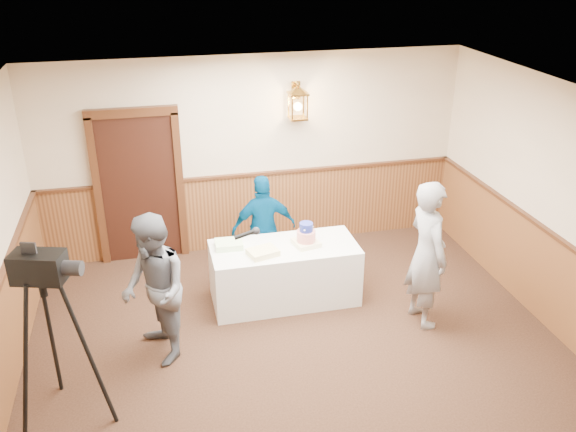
{
  "coord_description": "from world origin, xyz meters",
  "views": [
    {
      "loc": [
        -1.38,
        -4.54,
        4.22
      ],
      "look_at": [
        0.08,
        1.7,
        1.25
      ],
      "focal_mm": 38.0,
      "sensor_mm": 36.0,
      "label": 1
    }
  ],
  "objects_px": {
    "tiered_cake": "(306,236)",
    "sheet_cake_yellow": "(263,252)",
    "assistant_p": "(264,228)",
    "sheet_cake_green": "(229,244)",
    "interviewer": "(154,290)",
    "tv_camera_rig": "(55,350)",
    "display_table": "(284,273)",
    "baker": "(427,254)"
  },
  "relations": [
    {
      "from": "sheet_cake_yellow",
      "to": "sheet_cake_green",
      "type": "bearing_deg",
      "value": 141.66
    },
    {
      "from": "tiered_cake",
      "to": "baker",
      "type": "xyz_separation_m",
      "value": [
        1.22,
        -0.8,
        0.03
      ]
    },
    {
      "from": "display_table",
      "to": "tiered_cake",
      "type": "relative_size",
      "value": 5.28
    },
    {
      "from": "sheet_cake_green",
      "to": "tv_camera_rig",
      "type": "height_order",
      "value": "tv_camera_rig"
    },
    {
      "from": "sheet_cake_yellow",
      "to": "baker",
      "type": "xyz_separation_m",
      "value": [
        1.78,
        -0.67,
        0.11
      ]
    },
    {
      "from": "display_table",
      "to": "baker",
      "type": "bearing_deg",
      "value": -29.12
    },
    {
      "from": "interviewer",
      "to": "baker",
      "type": "height_order",
      "value": "baker"
    },
    {
      "from": "interviewer",
      "to": "tv_camera_rig",
      "type": "bearing_deg",
      "value": -64.63
    },
    {
      "from": "assistant_p",
      "to": "tv_camera_rig",
      "type": "relative_size",
      "value": 0.81
    },
    {
      "from": "tiered_cake",
      "to": "baker",
      "type": "bearing_deg",
      "value": -33.43
    },
    {
      "from": "tiered_cake",
      "to": "interviewer",
      "type": "relative_size",
      "value": 0.2
    },
    {
      "from": "tiered_cake",
      "to": "interviewer",
      "type": "distance_m",
      "value": 2.01
    },
    {
      "from": "display_table",
      "to": "interviewer",
      "type": "bearing_deg",
      "value": -152.72
    },
    {
      "from": "display_table",
      "to": "sheet_cake_yellow",
      "type": "xyz_separation_m",
      "value": [
        -0.3,
        -0.15,
        0.41
      ]
    },
    {
      "from": "baker",
      "to": "tv_camera_rig",
      "type": "height_order",
      "value": "tv_camera_rig"
    },
    {
      "from": "interviewer",
      "to": "baker",
      "type": "relative_size",
      "value": 0.94
    },
    {
      "from": "interviewer",
      "to": "sheet_cake_yellow",
      "type": "bearing_deg",
      "value": 101.97
    },
    {
      "from": "display_table",
      "to": "sheet_cake_green",
      "type": "xyz_separation_m",
      "value": [
        -0.66,
        0.13,
        0.41
      ]
    },
    {
      "from": "display_table",
      "to": "assistant_p",
      "type": "distance_m",
      "value": 0.71
    },
    {
      "from": "baker",
      "to": "sheet_cake_yellow",
      "type": "bearing_deg",
      "value": 63.27
    },
    {
      "from": "assistant_p",
      "to": "sheet_cake_yellow",
      "type": "bearing_deg",
      "value": 75.8
    },
    {
      "from": "assistant_p",
      "to": "tv_camera_rig",
      "type": "bearing_deg",
      "value": 40.8
    },
    {
      "from": "sheet_cake_green",
      "to": "assistant_p",
      "type": "bearing_deg",
      "value": 41.66
    },
    {
      "from": "tv_camera_rig",
      "to": "sheet_cake_green",
      "type": "bearing_deg",
      "value": 60.31
    },
    {
      "from": "tiered_cake",
      "to": "assistant_p",
      "type": "height_order",
      "value": "assistant_p"
    },
    {
      "from": "sheet_cake_green",
      "to": "tv_camera_rig",
      "type": "distance_m",
      "value": 2.52
    },
    {
      "from": "sheet_cake_green",
      "to": "interviewer",
      "type": "height_order",
      "value": "interviewer"
    },
    {
      "from": "tiered_cake",
      "to": "interviewer",
      "type": "xyz_separation_m",
      "value": [
        -1.85,
        -0.79,
        -0.03
      ]
    },
    {
      "from": "sheet_cake_green",
      "to": "interviewer",
      "type": "distance_m",
      "value": 1.32
    },
    {
      "from": "sheet_cake_yellow",
      "to": "interviewer",
      "type": "xyz_separation_m",
      "value": [
        -1.28,
        -0.66,
        0.05
      ]
    },
    {
      "from": "tiered_cake",
      "to": "baker",
      "type": "relative_size",
      "value": 0.19
    },
    {
      "from": "tiered_cake",
      "to": "sheet_cake_yellow",
      "type": "height_order",
      "value": "tiered_cake"
    },
    {
      "from": "sheet_cake_yellow",
      "to": "display_table",
      "type": "bearing_deg",
      "value": 27.48
    },
    {
      "from": "sheet_cake_green",
      "to": "interviewer",
      "type": "bearing_deg",
      "value": -134.05
    },
    {
      "from": "sheet_cake_green",
      "to": "tv_camera_rig",
      "type": "xyz_separation_m",
      "value": [
        -1.83,
        -1.73,
        0.02
      ]
    },
    {
      "from": "sheet_cake_yellow",
      "to": "tv_camera_rig",
      "type": "relative_size",
      "value": 0.19
    },
    {
      "from": "display_table",
      "to": "baker",
      "type": "relative_size",
      "value": 1.01
    },
    {
      "from": "tiered_cake",
      "to": "display_table",
      "type": "bearing_deg",
      "value": 174.85
    },
    {
      "from": "tiered_cake",
      "to": "sheet_cake_green",
      "type": "height_order",
      "value": "tiered_cake"
    },
    {
      "from": "tv_camera_rig",
      "to": "interviewer",
      "type": "bearing_deg",
      "value": 57.53
    },
    {
      "from": "tiered_cake",
      "to": "tv_camera_rig",
      "type": "relative_size",
      "value": 0.19
    },
    {
      "from": "sheet_cake_green",
      "to": "tv_camera_rig",
      "type": "bearing_deg",
      "value": -136.58
    }
  ]
}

